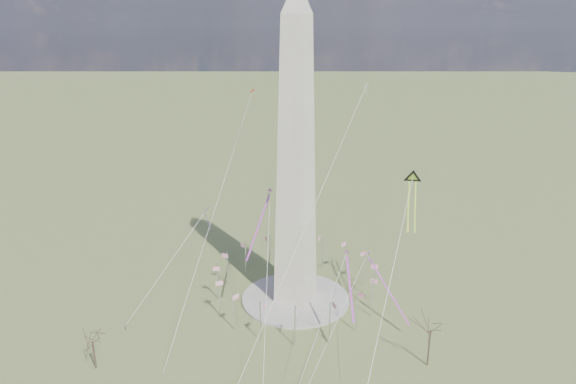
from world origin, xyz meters
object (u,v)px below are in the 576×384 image
at_px(kite_delta_black, 413,181).
at_px(washington_monument, 296,161).
at_px(person_west, 126,328).
at_px(tree_near, 431,328).

bearing_deg(kite_delta_black, washington_monument, 6.73).
height_order(person_west, kite_delta_black, kite_delta_black).
bearing_deg(person_west, washington_monument, -92.22).
height_order(washington_monument, tree_near, washington_monument).
relative_size(person_west, kite_delta_black, 0.09).
bearing_deg(kite_delta_black, person_west, 21.38).
relative_size(washington_monument, person_west, 64.99).
xyz_separation_m(washington_monument, tree_near, (46.31, -17.68, -36.31)).
bearing_deg(person_west, tree_near, -122.41).
distance_m(washington_monument, kite_delta_black, 36.03).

